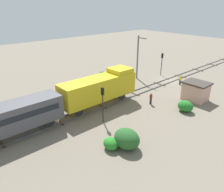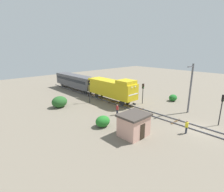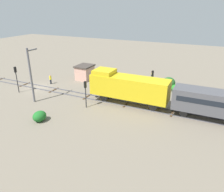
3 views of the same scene
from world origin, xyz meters
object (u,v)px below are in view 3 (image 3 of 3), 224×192
(traffic_signal_far, at_px, (152,80))
(worker_near_track, at_px, (50,79))
(locomotive, at_px, (128,86))
(traffic_signal_mid, at_px, (85,89))
(catenary_mast, at_px, (31,74))
(relay_hut, at_px, (85,72))
(worker_by_signal, at_px, (105,84))
(traffic_signal_near, at_px, (16,75))

(traffic_signal_far, xyz_separation_m, worker_near_track, (1.20, -18.39, -2.06))
(locomotive, bearing_deg, worker_near_track, -98.57)
(locomotive, xyz_separation_m, traffic_signal_mid, (3.40, -4.84, -0.08))
(locomotive, distance_m, traffic_signal_mid, 5.91)
(catenary_mast, height_order, relay_hut, catenary_mast)
(traffic_signal_far, xyz_separation_m, relay_hut, (-3.90, -14.27, -1.66))
(worker_by_signal, distance_m, catenary_mast, 12.03)
(traffic_signal_near, xyz_separation_m, traffic_signal_far, (-6.80, 20.37, 0.07))
(traffic_signal_near, height_order, traffic_signal_mid, traffic_signal_near)
(catenary_mast, bearing_deg, traffic_signal_mid, 100.90)
(traffic_signal_mid, height_order, worker_by_signal, traffic_signal_mid)
(locomotive, xyz_separation_m, catenary_mast, (4.94, -12.82, 1.44))
(worker_by_signal, bearing_deg, traffic_signal_near, 102.94)
(traffic_signal_far, bearing_deg, traffic_signal_near, -71.54)
(relay_hut, bearing_deg, traffic_signal_far, 74.71)
(traffic_signal_near, xyz_separation_m, worker_by_signal, (-7.40, 12.21, -1.99))
(locomotive, relative_size, traffic_signal_far, 2.63)
(traffic_signal_mid, bearing_deg, worker_by_signal, -173.61)
(traffic_signal_near, bearing_deg, worker_near_track, 160.55)
(traffic_signal_mid, height_order, worker_near_track, traffic_signal_mid)
(locomotive, bearing_deg, traffic_signal_near, -79.86)
(locomotive, distance_m, traffic_signal_near, 18.18)
(traffic_signal_near, xyz_separation_m, traffic_signal_mid, (0.20, 13.06, -0.30))
(traffic_signal_far, height_order, catenary_mast, catenary_mast)
(worker_by_signal, xyz_separation_m, catenary_mast, (9.14, -7.13, 3.21))
(locomotive, distance_m, catenary_mast, 13.81)
(locomotive, xyz_separation_m, worker_near_track, (-2.40, -15.92, -1.78))
(worker_near_track, relative_size, worker_by_signal, 1.00)
(traffic_signal_near, xyz_separation_m, relay_hut, (-10.70, 6.10, -1.60))
(traffic_signal_mid, relative_size, catenary_mast, 0.49)
(traffic_signal_near, bearing_deg, catenary_mast, 71.11)
(traffic_signal_mid, bearing_deg, locomotive, 125.10)
(traffic_signal_near, bearing_deg, worker_by_signal, 121.22)
(traffic_signal_mid, bearing_deg, catenary_mast, -79.10)
(traffic_signal_mid, relative_size, worker_near_track, 2.26)
(worker_near_track, height_order, relay_hut, relay_hut)
(traffic_signal_far, xyz_separation_m, worker_by_signal, (-0.60, -8.16, -2.06))
(worker_by_signal, relative_size, catenary_mast, 0.21)
(traffic_signal_mid, xyz_separation_m, catenary_mast, (1.54, -7.98, 1.52))
(traffic_signal_near, bearing_deg, relay_hut, 150.31)
(traffic_signal_mid, distance_m, worker_near_track, 12.62)
(traffic_signal_far, relative_size, worker_near_track, 2.59)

